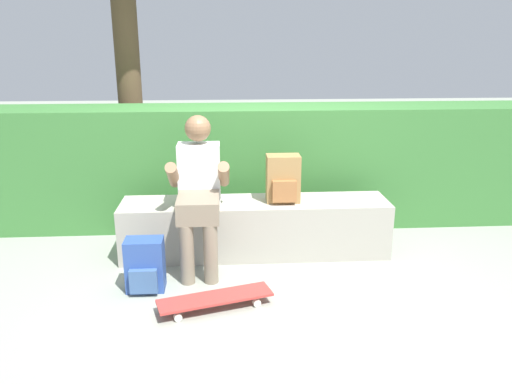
# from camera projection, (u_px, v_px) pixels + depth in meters

# --- Properties ---
(ground_plane) EXTENTS (24.00, 24.00, 0.00)m
(ground_plane) POSITION_uv_depth(u_px,v_px,m) (258.00, 268.00, 4.12)
(ground_plane) COLOR gray
(bench_main) EXTENTS (2.28, 0.47, 0.48)m
(bench_main) POSITION_uv_depth(u_px,v_px,m) (255.00, 227.00, 4.34)
(bench_main) COLOR #A8A194
(bench_main) RESTS_ON ground
(person_skater) EXTENTS (0.49, 0.62, 1.23)m
(person_skater) POSITION_uv_depth(u_px,v_px,m) (199.00, 188.00, 3.98)
(person_skater) COLOR white
(person_skater) RESTS_ON ground
(skateboard_near_person) EXTENTS (0.82, 0.42, 0.09)m
(skateboard_near_person) POSITION_uv_depth(u_px,v_px,m) (215.00, 299.00, 3.48)
(skateboard_near_person) COLOR #BC3833
(skateboard_near_person) RESTS_ON ground
(backpack_on_bench) EXTENTS (0.28, 0.23, 0.40)m
(backpack_on_bench) POSITION_uv_depth(u_px,v_px,m) (283.00, 179.00, 4.22)
(backpack_on_bench) COLOR #A37A47
(backpack_on_bench) RESTS_ON bench_main
(backpack_on_ground) EXTENTS (0.28, 0.23, 0.40)m
(backpack_on_ground) POSITION_uv_depth(u_px,v_px,m) (145.00, 266.00, 3.71)
(backpack_on_ground) COLOR #2D4C99
(backpack_on_ground) RESTS_ON ground
(hedge_row) EXTENTS (6.20, 0.66, 1.17)m
(hedge_row) POSITION_uv_depth(u_px,v_px,m) (265.00, 165.00, 5.04)
(hedge_row) COLOR #3A7535
(hedge_row) RESTS_ON ground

